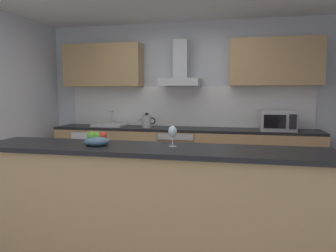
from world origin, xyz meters
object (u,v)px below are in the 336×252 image
(refrigerator, at_px, (95,154))
(range_hood, at_px, (181,72))
(sink, at_px, (110,125))
(kettle, at_px, (147,121))
(wine_glass, at_px, (173,132))
(microwave, at_px, (278,121))
(oven, at_px, (179,156))
(fruit_bowl, at_px, (97,140))

(refrigerator, relative_size, range_hood, 1.18)
(refrigerator, relative_size, sink, 1.70)
(kettle, bearing_deg, wine_glass, -68.25)
(refrigerator, distance_m, microwave, 2.97)
(kettle, xyz_separation_m, range_hood, (0.52, 0.16, 0.78))
(wine_glass, bearing_deg, kettle, 111.75)
(oven, distance_m, fruit_bowl, 2.48)
(microwave, relative_size, fruit_bowl, 2.27)
(refrigerator, height_order, microwave, microwave)
(kettle, relative_size, wine_glass, 1.62)
(sink, distance_m, fruit_bowl, 2.57)
(oven, distance_m, sink, 1.26)
(refrigerator, bearing_deg, range_hood, 5.29)
(range_hood, bearing_deg, fruit_bowl, -96.09)
(kettle, height_order, fruit_bowl, kettle)
(range_hood, relative_size, wine_glass, 4.05)
(oven, xyz_separation_m, microwave, (1.47, -0.03, 0.59))
(sink, height_order, wine_glass, wine_glass)
(refrigerator, distance_m, range_hood, 1.98)
(oven, distance_m, microwave, 1.59)
(sink, xyz_separation_m, wine_glass, (1.56, -2.33, 0.18))
(sink, relative_size, range_hood, 0.69)
(microwave, height_order, wine_glass, microwave)
(refrigerator, bearing_deg, wine_glass, -51.75)
(microwave, bearing_deg, kettle, -179.83)
(range_hood, height_order, fruit_bowl, range_hood)
(oven, xyz_separation_m, range_hood, (-0.00, 0.13, 1.33))
(microwave, xyz_separation_m, fruit_bowl, (-1.74, -2.37, -0.01))
(oven, relative_size, microwave, 1.60)
(oven, bearing_deg, range_hood, 90.00)
(fruit_bowl, bearing_deg, kettle, 95.96)
(sink, bearing_deg, range_hood, 5.81)
(sink, bearing_deg, microwave, -0.84)
(microwave, bearing_deg, oven, 178.92)
(microwave, xyz_separation_m, wine_glass, (-1.08, -2.29, 0.06))
(microwave, distance_m, kettle, 1.99)
(kettle, bearing_deg, fruit_bowl, -84.04)
(oven, height_order, wine_glass, wine_glass)
(microwave, relative_size, sink, 1.00)
(oven, relative_size, kettle, 2.77)
(wine_glass, height_order, fruit_bowl, wine_glass)
(refrigerator, height_order, sink, sink)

